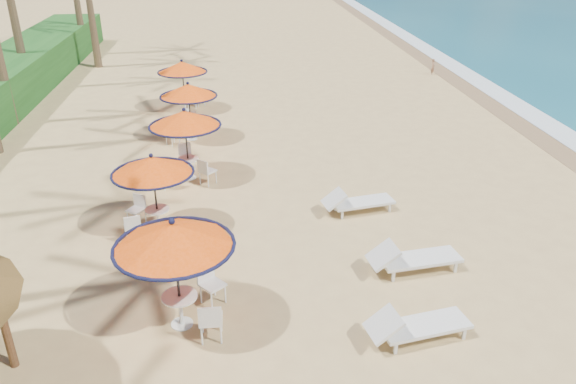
{
  "coord_description": "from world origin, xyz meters",
  "views": [
    {
      "loc": [
        -3.36,
        -9.66,
        7.36
      ],
      "look_at": [
        -2.03,
        3.08,
        1.2
      ],
      "focal_mm": 35.0,
      "sensor_mm": 36.0,
      "label": 1
    }
  ],
  "objects_px": {
    "lounger_near": "(415,325)",
    "lounger_far": "(356,201)",
    "lounger_mid": "(411,258)",
    "station_1": "(151,176)",
    "station_2": "(185,128)",
    "station_0": "(178,245)",
    "station_3": "(187,97)",
    "station_4": "(184,73)"
  },
  "relations": [
    {
      "from": "station_0",
      "to": "lounger_far",
      "type": "height_order",
      "value": "station_0"
    },
    {
      "from": "station_2",
      "to": "lounger_near",
      "type": "height_order",
      "value": "station_2"
    },
    {
      "from": "station_0",
      "to": "station_2",
      "type": "bearing_deg",
      "value": 92.57
    },
    {
      "from": "station_1",
      "to": "lounger_far",
      "type": "relative_size",
      "value": 1.03
    },
    {
      "from": "station_2",
      "to": "station_4",
      "type": "height_order",
      "value": "station_2"
    },
    {
      "from": "station_2",
      "to": "lounger_far",
      "type": "distance_m",
      "value": 5.72
    },
    {
      "from": "station_1",
      "to": "lounger_near",
      "type": "bearing_deg",
      "value": -41.91
    },
    {
      "from": "station_0",
      "to": "station_4",
      "type": "bearing_deg",
      "value": 93.23
    },
    {
      "from": "station_1",
      "to": "lounger_mid",
      "type": "xyz_separation_m",
      "value": [
        6.07,
        -2.54,
        -1.23
      ]
    },
    {
      "from": "station_1",
      "to": "lounger_near",
      "type": "height_order",
      "value": "station_1"
    },
    {
      "from": "lounger_near",
      "to": "lounger_far",
      "type": "height_order",
      "value": "lounger_near"
    },
    {
      "from": "lounger_near",
      "to": "lounger_mid",
      "type": "relative_size",
      "value": 0.95
    },
    {
      "from": "station_2",
      "to": "lounger_mid",
      "type": "height_order",
      "value": "station_2"
    },
    {
      "from": "station_1",
      "to": "lounger_mid",
      "type": "distance_m",
      "value": 6.7
    },
    {
      "from": "lounger_mid",
      "to": "lounger_far",
      "type": "bearing_deg",
      "value": 94.27
    },
    {
      "from": "station_0",
      "to": "station_3",
      "type": "relative_size",
      "value": 1.11
    },
    {
      "from": "station_4",
      "to": "lounger_mid",
      "type": "xyz_separation_m",
      "value": [
        5.93,
        -13.31,
        -1.24
      ]
    },
    {
      "from": "lounger_mid",
      "to": "lounger_far",
      "type": "distance_m",
      "value": 3.12
    },
    {
      "from": "lounger_far",
      "to": "station_3",
      "type": "bearing_deg",
      "value": 116.34
    },
    {
      "from": "station_2",
      "to": "station_0",
      "type": "bearing_deg",
      "value": -87.43
    },
    {
      "from": "station_2",
      "to": "lounger_mid",
      "type": "distance_m",
      "value": 8.11
    },
    {
      "from": "station_4",
      "to": "lounger_far",
      "type": "xyz_separation_m",
      "value": [
        5.29,
        -10.26,
        -1.27
      ]
    },
    {
      "from": "lounger_far",
      "to": "station_0",
      "type": "bearing_deg",
      "value": -145.96
    },
    {
      "from": "station_2",
      "to": "lounger_mid",
      "type": "relative_size",
      "value": 1.03
    },
    {
      "from": "station_0",
      "to": "station_4",
      "type": "height_order",
      "value": "station_0"
    },
    {
      "from": "station_0",
      "to": "station_2",
      "type": "distance_m",
      "value": 7.28
    },
    {
      "from": "lounger_mid",
      "to": "station_1",
      "type": "bearing_deg",
      "value": 149.62
    },
    {
      "from": "station_3",
      "to": "station_1",
      "type": "bearing_deg",
      "value": -94.03
    },
    {
      "from": "station_2",
      "to": "lounger_far",
      "type": "xyz_separation_m",
      "value": [
        4.79,
        -2.83,
        -1.36
      ]
    },
    {
      "from": "lounger_mid",
      "to": "lounger_near",
      "type": "bearing_deg",
      "value": -113.19
    },
    {
      "from": "station_1",
      "to": "lounger_far",
      "type": "distance_m",
      "value": 5.59
    },
    {
      "from": "station_4",
      "to": "lounger_near",
      "type": "height_order",
      "value": "station_4"
    },
    {
      "from": "station_4",
      "to": "lounger_mid",
      "type": "relative_size",
      "value": 0.97
    },
    {
      "from": "station_3",
      "to": "station_4",
      "type": "distance_m",
      "value": 3.78
    },
    {
      "from": "station_1",
      "to": "station_2",
      "type": "relative_size",
      "value": 0.94
    },
    {
      "from": "station_1",
      "to": "station_3",
      "type": "distance_m",
      "value": 7.03
    },
    {
      "from": "lounger_near",
      "to": "lounger_far",
      "type": "bearing_deg",
      "value": 79.36
    },
    {
      "from": "station_0",
      "to": "lounger_far",
      "type": "bearing_deg",
      "value": 44.89
    },
    {
      "from": "station_3",
      "to": "lounger_mid",
      "type": "distance_m",
      "value": 11.13
    },
    {
      "from": "station_3",
      "to": "station_4",
      "type": "bearing_deg",
      "value": 95.42
    },
    {
      "from": "station_0",
      "to": "station_2",
      "type": "relative_size",
      "value": 1.05
    },
    {
      "from": "station_1",
      "to": "lounger_near",
      "type": "distance_m",
      "value": 7.4
    }
  ]
}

